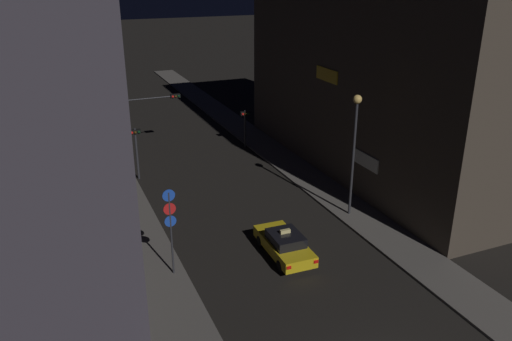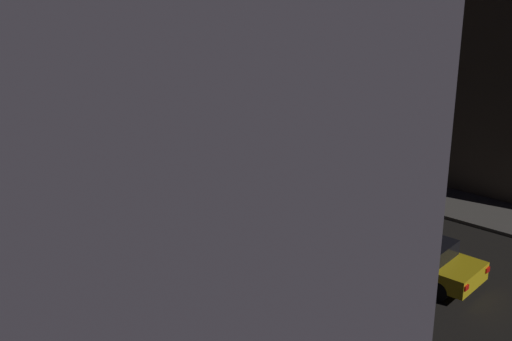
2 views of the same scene
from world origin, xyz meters
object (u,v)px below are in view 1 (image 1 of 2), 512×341
Objects in this scene: traffic_light_left_kerb at (136,143)px; sign_pole_left at (170,223)px; traffic_light_right_kerb at (245,121)px; taxi at (284,244)px; street_lamp_near_block at (355,134)px; traffic_light_overhead at (147,112)px.

traffic_light_left_kerb is 0.84× the size of sign_pole_left.
taxi is at bearing -105.16° from traffic_light_right_kerb.
street_lamp_near_block is at bearing -45.43° from traffic_light_left_kerb.
traffic_light_right_kerb is 0.71× the size of sign_pole_left.
taxi is at bearing -80.24° from traffic_light_overhead.
traffic_light_overhead is 18.39m from sign_pole_left.
sign_pole_left reaches higher than traffic_light_right_kerb.
street_lamp_near_block is (9.08, -15.84, 1.65)m from traffic_light_overhead.
taxi is 19.17m from traffic_light_overhead.
traffic_light_left_kerb is at bearing -111.38° from traffic_light_overhead.
sign_pole_left is 12.25m from street_lamp_near_block.
sign_pole_left is (-10.65, -16.97, 0.57)m from traffic_light_right_kerb.
street_lamp_near_block is (11.79, 2.34, 2.38)m from sign_pole_left.
sign_pole_left is at bearing -122.11° from traffic_light_right_kerb.
traffic_light_overhead reaches higher than traffic_light_right_kerb.
traffic_light_right_kerb reaches higher than taxi.
traffic_light_right_kerb is 14.97m from street_lamp_near_block.
sign_pole_left is (-0.85, -13.44, 0.19)m from traffic_light_left_kerb.
taxi is 1.17× the size of traffic_light_left_kerb.
sign_pole_left is at bearing 175.24° from taxi.
sign_pole_left is (-2.71, -18.18, -0.73)m from traffic_light_overhead.
taxi is 14.96m from traffic_light_left_kerb.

